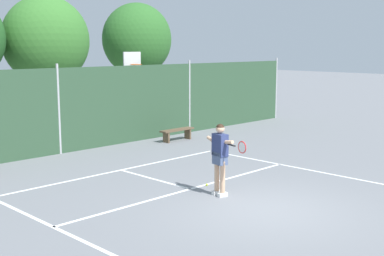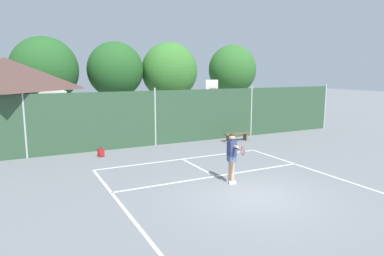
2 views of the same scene
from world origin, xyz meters
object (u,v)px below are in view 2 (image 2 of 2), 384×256
tennis_player (232,154)px  tennis_ball (228,174)px  courtside_bench (237,135)px  basketball_hoop (211,99)px  backpack_red (101,153)px

tennis_player → tennis_ball: 1.45m
tennis_player → courtside_bench: (4.55, 6.35, -0.75)m
basketball_hoop → tennis_ball: (-3.71, -7.84, -2.28)m
tennis_ball → tennis_player: bearing=-116.6°
backpack_red → tennis_ball: bearing=-54.3°
backpack_red → courtside_bench: bearing=1.0°
tennis_ball → courtside_bench: bearing=53.1°
basketball_hoop → tennis_player: (-4.14, -8.70, -1.20)m
basketball_hoop → tennis_player: bearing=-115.5°
basketball_hoop → tennis_ball: 8.97m
tennis_player → tennis_ball: bearing=63.4°
backpack_red → courtside_bench: courtside_bench is taller
courtside_bench → tennis_ball: bearing=-126.9°
courtside_bench → tennis_player: bearing=-125.6°
tennis_ball → basketball_hoop: bearing=64.7°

